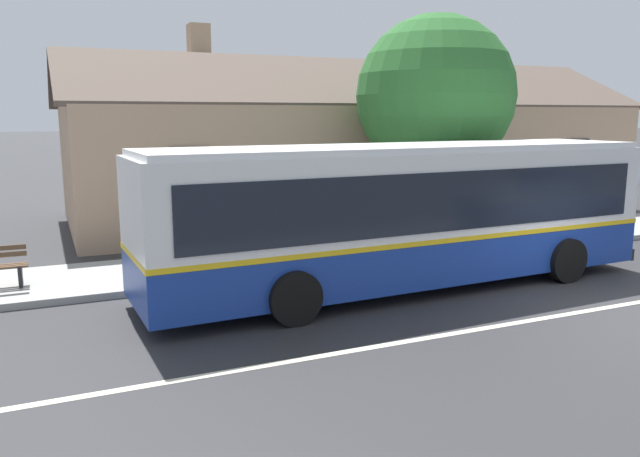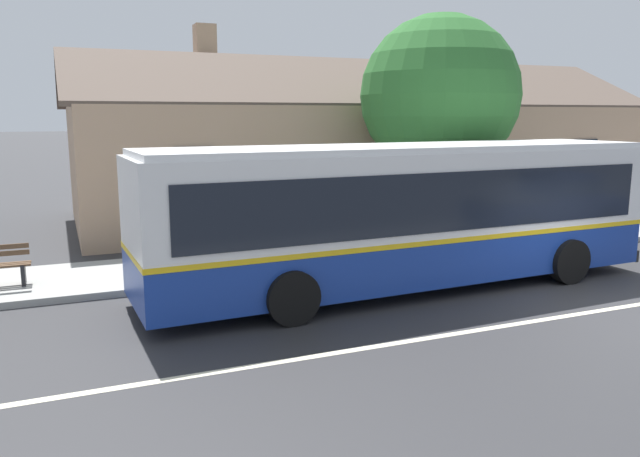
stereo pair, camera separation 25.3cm
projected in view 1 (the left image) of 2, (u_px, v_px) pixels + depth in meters
name	position (u px, v px, depth m)	size (l,w,h in m)	color
ground_plane	(609.00, 307.00, 12.18)	(300.00, 300.00, 0.00)	#2D2D30
sidewalk_far	(434.00, 246.00, 17.55)	(60.00, 3.00, 0.15)	#9E9E99
lane_divider_stripe	(609.00, 307.00, 12.17)	(60.00, 0.16, 0.01)	beige
community_building	(353.00, 157.00, 23.86)	(21.06, 8.31, 6.80)	tan
transit_bus	(405.00, 212.00, 13.32)	(11.55, 3.06, 3.08)	navy
bench_down_street	(187.00, 251.00, 14.60)	(1.71, 0.51, 0.94)	brown
street_tree_primary	(434.00, 101.00, 18.06)	(4.58, 4.58, 6.55)	#4C3828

